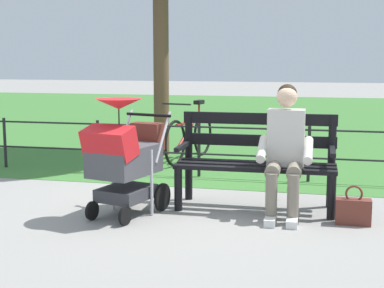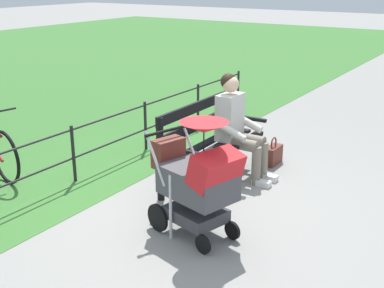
% 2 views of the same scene
% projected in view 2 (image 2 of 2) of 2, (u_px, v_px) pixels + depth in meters
% --- Properties ---
extents(ground_plane, '(60.00, 60.00, 0.00)m').
position_uv_depth(ground_plane, '(174.00, 210.00, 5.32)').
color(ground_plane, gray).
extents(park_bench, '(1.61, 0.62, 0.96)m').
position_uv_depth(park_bench, '(209.00, 139.00, 5.92)').
color(park_bench, black).
rests_on(park_bench, ground).
extents(person_on_bench, '(0.53, 0.74, 1.28)m').
position_uv_depth(person_on_bench, '(238.00, 124.00, 5.99)').
color(person_on_bench, slate).
rests_on(person_on_bench, ground).
extents(stroller, '(0.70, 0.98, 1.15)m').
position_uv_depth(stroller, '(198.00, 178.00, 4.62)').
color(stroller, black).
rests_on(stroller, ground).
extents(handbag, '(0.32, 0.14, 0.37)m').
position_uv_depth(handbag, '(273.00, 155.00, 6.58)').
color(handbag, brown).
rests_on(handbag, ground).
extents(park_fence, '(8.35, 0.04, 0.70)m').
position_uv_depth(park_fence, '(90.00, 142.00, 6.16)').
color(park_fence, black).
rests_on(park_fence, ground).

